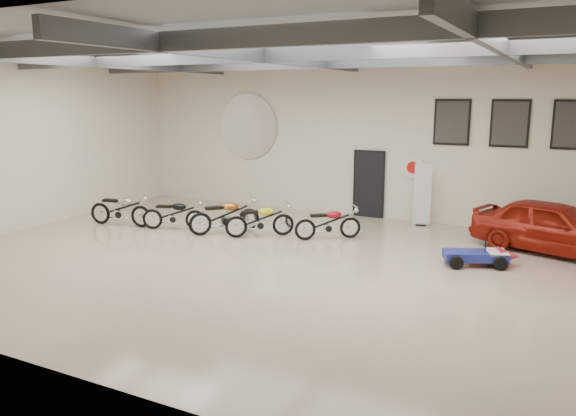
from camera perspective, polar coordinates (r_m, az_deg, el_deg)
The scene contains 19 objects.
floor at distance 13.34m, azimuth -2.35°, elevation -5.55°, with size 16.00×12.00×0.01m, color tan.
ceiling at distance 12.80m, azimuth -2.54°, elevation 16.38°, with size 16.00×12.00×0.01m, color gray.
back_wall at distance 18.27m, azimuth 6.91°, elevation 6.98°, with size 16.00×0.02×5.00m, color silver.
left_wall at distance 18.14m, azimuth -25.16°, elevation 5.95°, with size 0.02×12.00×5.00m, color silver.
ceiling_beams at distance 12.79m, azimuth -2.53°, elevation 15.26°, with size 15.80×11.80×0.32m, color #505256, non-canonical shape.
door at distance 18.23m, azimuth 8.22°, elevation 2.35°, with size 0.92×0.08×2.10m, color black.
logo_plaque at distance 19.94m, azimuth -4.08°, elevation 8.27°, with size 2.30×0.06×1.16m, color silver, non-canonical shape.
poster_left at distance 17.40m, azimuth 16.32°, elevation 8.37°, with size 1.05×0.08×1.35m, color black, non-canonical shape.
poster_mid at distance 17.17m, azimuth 21.61°, elevation 7.99°, with size 1.05×0.08×1.35m, color black, non-canonical shape.
poster_right at distance 17.08m, azimuth 26.99°, elevation 7.54°, with size 1.05×0.08×1.35m, color black, non-canonical shape.
oil_sign at distance 17.75m, azimuth 12.57°, elevation 4.06°, with size 0.72×0.10×0.72m, color white, non-canonical shape.
banner_stand at distance 17.32m, azimuth 13.49°, elevation 1.29°, with size 0.51×0.20×1.88m, color white, non-canonical shape.
motorcycle_silver at distance 17.65m, azimuth -16.69°, elevation -0.05°, with size 2.03×0.63×1.06m, color silver, non-canonical shape.
motorcycle_black at distance 16.74m, azimuth -11.54°, elevation -0.56°, with size 1.85×0.57×0.96m, color silver, non-canonical shape.
motorcycle_gold at distance 16.07m, azimuth -6.45°, elevation -0.72°, with size 2.04×0.63×1.06m, color silver, non-canonical shape.
motorcycle_yellow at distance 15.62m, azimuth -2.88°, elevation -1.15°, with size 1.90×0.59×0.99m, color silver, non-canonical shape.
motorcycle_red at distance 15.36m, azimuth 4.08°, elevation -1.46°, with size 1.82×0.56×0.95m, color silver, non-canonical shape.
go_kart at distance 13.76m, azimuth 19.10°, elevation -4.29°, with size 1.74×0.78×0.63m, color navy, non-canonical shape.
vintage_car at distance 15.45m, azimuth 25.37°, elevation -1.74°, with size 3.92×1.58×1.34m, color maroon.
Camera 1 is at (6.28, -11.11, 3.90)m, focal length 35.00 mm.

